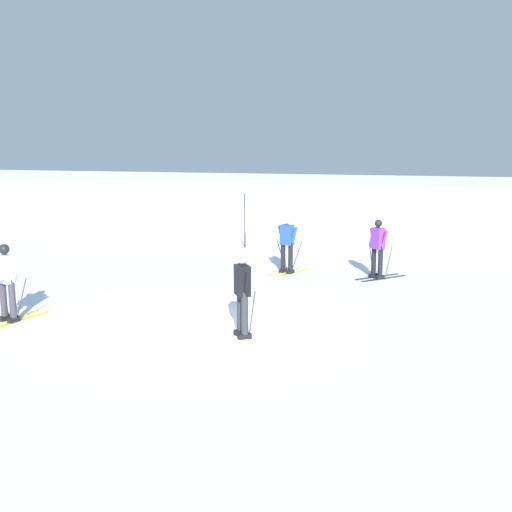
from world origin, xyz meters
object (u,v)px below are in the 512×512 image
at_px(skier_white, 6,279).
at_px(skier_black, 243,293).
at_px(skier_blue, 287,243).
at_px(skier_purple, 378,247).
at_px(trail_marker_pole, 245,220).

bearing_deg(skier_white, skier_black, 6.03).
distance_m(skier_blue, skier_black, 6.28).
relative_size(skier_purple, trail_marker_pole, 0.84).
relative_size(skier_blue, skier_black, 1.00).
bearing_deg(skier_black, skier_blue, 97.01).
distance_m(skier_black, trail_marker_pole, 10.91).
bearing_deg(skier_white, trail_marker_pole, 81.21).
bearing_deg(skier_purple, skier_blue, -177.74).
relative_size(skier_black, trail_marker_pole, 0.84).
distance_m(skier_white, skier_black, 5.21).
relative_size(skier_white, skier_black, 1.00).
bearing_deg(skier_blue, trail_marker_pole, 123.65).
height_order(skier_white, skier_blue, same).
bearing_deg(trail_marker_pole, skier_blue, -56.35).
height_order(skier_blue, skier_purple, same).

